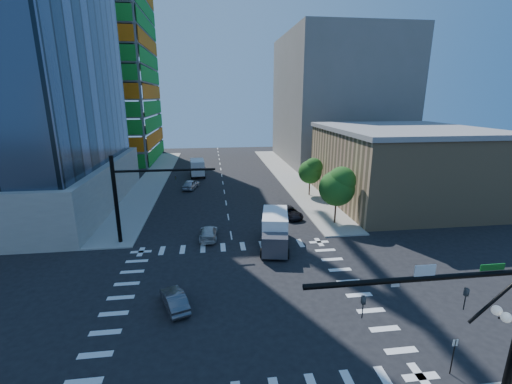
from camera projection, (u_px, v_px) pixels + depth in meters
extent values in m
plane|color=black|center=(241.00, 296.00, 25.96)|extent=(160.00, 160.00, 0.00)
cube|color=silver|center=(241.00, 296.00, 25.96)|extent=(20.00, 20.00, 0.01)
cube|color=#97968F|center=(287.00, 175.00, 65.72)|extent=(5.00, 60.00, 0.15)
cube|color=#97968F|center=(154.00, 179.00, 62.59)|extent=(5.00, 60.00, 0.15)
cube|color=#1A8F28|center=(149.00, 51.00, 76.76)|extent=(0.12, 24.00, 49.00)
cube|color=#D6670C|center=(68.00, 42.00, 63.14)|extent=(24.00, 0.12, 49.00)
cube|color=#A0855C|center=(401.00, 167.00, 48.77)|extent=(20.00, 22.00, 10.00)
cube|color=gray|center=(406.00, 129.00, 47.35)|extent=(20.50, 22.50, 0.60)
cube|color=#67635C|center=(337.00, 100.00, 78.14)|extent=(24.00, 30.00, 28.00)
cylinder|color=black|center=(424.00, 279.00, 13.77)|extent=(10.00, 0.24, 0.24)
cylinder|color=black|center=(499.00, 296.00, 14.52)|extent=(2.50, 0.14, 2.50)
imported|color=black|center=(465.00, 299.00, 14.32)|extent=(0.16, 0.20, 1.00)
imported|color=black|center=(363.00, 307.00, 13.75)|extent=(0.16, 0.20, 1.00)
cube|color=white|center=(425.00, 271.00, 13.68)|extent=(0.90, 0.04, 0.50)
cube|color=#0D5B19|center=(493.00, 267.00, 14.07)|extent=(1.10, 0.04, 0.28)
cylinder|color=black|center=(511.00, 317.00, 14.91)|extent=(1.20, 0.08, 0.08)
sphere|color=white|center=(497.00, 310.00, 15.03)|extent=(0.44, 0.44, 0.44)
sphere|color=white|center=(506.00, 317.00, 14.56)|extent=(0.44, 0.44, 0.44)
cylinder|color=black|center=(116.00, 200.00, 34.26)|extent=(0.40, 0.40, 9.00)
cylinder|color=black|center=(165.00, 170.00, 34.11)|extent=(10.00, 0.24, 0.24)
imported|color=black|center=(176.00, 181.00, 34.53)|extent=(0.16, 0.20, 1.00)
cylinder|color=#382316|center=(335.00, 213.00, 40.56)|extent=(0.20, 0.20, 2.27)
sphere|color=#124512|center=(337.00, 188.00, 39.73)|extent=(4.16, 4.16, 4.16)
sphere|color=#2E6722|center=(342.00, 181.00, 39.23)|extent=(3.25, 3.25, 3.25)
cylinder|color=#382316|center=(309.00, 189.00, 52.11)|extent=(0.20, 0.20, 1.92)
sphere|color=#124512|center=(310.00, 172.00, 51.41)|extent=(3.52, 3.52, 3.52)
sphere|color=#2E6722|center=(313.00, 167.00, 50.95)|extent=(2.75, 2.75, 2.75)
cylinder|color=black|center=(453.00, 357.00, 18.41)|extent=(0.06, 0.06, 2.20)
cube|color=silver|center=(455.00, 343.00, 18.17)|extent=(0.30, 0.03, 0.40)
imported|color=black|center=(290.00, 212.00, 42.95)|extent=(3.04, 4.91, 1.27)
imported|color=#B6B6B6|center=(209.00, 233.00, 36.45)|extent=(1.99, 4.49, 1.28)
imported|color=#B7B8C0|center=(191.00, 184.00, 56.17)|extent=(3.01, 4.93, 1.57)
imported|color=#505055|center=(174.00, 300.00, 24.43)|extent=(2.56, 4.05, 1.26)
cube|color=white|center=(275.00, 229.00, 33.93)|extent=(3.42, 5.57, 2.70)
cube|color=#3E3D45|center=(275.00, 235.00, 34.11)|extent=(2.70, 2.28, 1.98)
cube|color=silver|center=(197.00, 166.00, 65.26)|extent=(2.79, 5.23, 2.64)
cube|color=#3E3D45|center=(197.00, 169.00, 65.43)|extent=(2.46, 1.99, 1.93)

